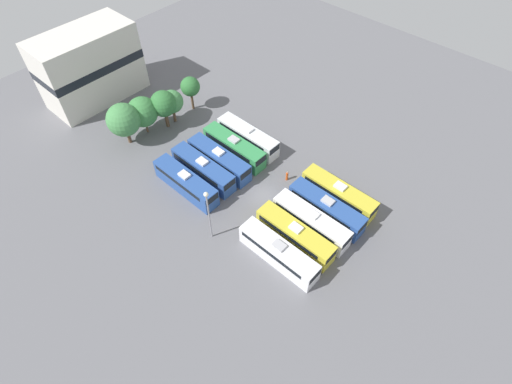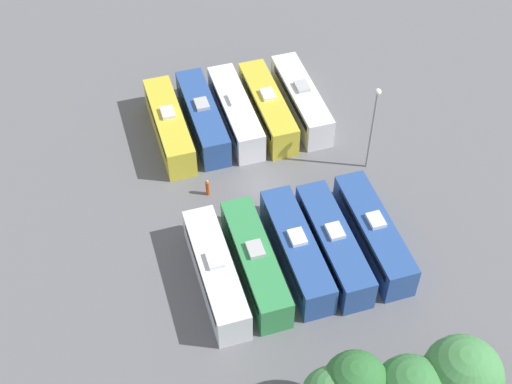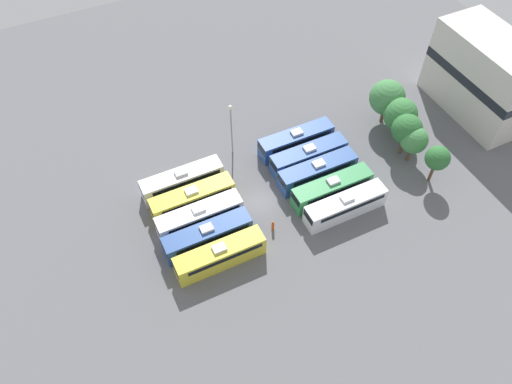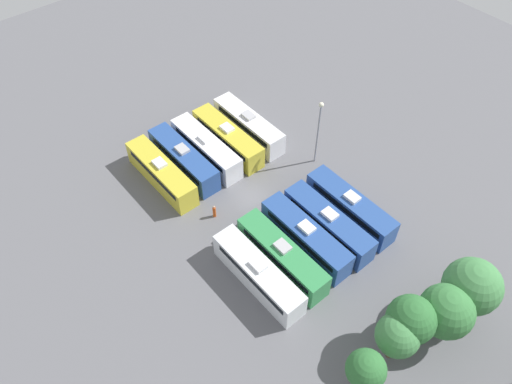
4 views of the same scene
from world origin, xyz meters
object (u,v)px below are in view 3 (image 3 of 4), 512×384
(tree_1, at_px, (400,115))
(tree_4, at_px, (437,158))
(bus_8, at_px, (332,188))
(tree_2, at_px, (407,130))
(bus_3, at_px, (208,235))
(light_pole, at_px, (231,122))
(bus_0, at_px, (182,180))
(tree_0, at_px, (387,98))
(bus_2, at_px, (200,216))
(depot_building, at_px, (484,76))
(tree_3, at_px, (414,140))
(bus_1, at_px, (193,198))
(bus_6, at_px, (309,156))
(worker_person, at_px, (273,226))
(bus_4, at_px, (220,255))
(bus_5, at_px, (296,140))
(bus_9, at_px, (346,205))
(bus_7, at_px, (318,171))

(tree_1, height_order, tree_4, tree_1)
(bus_8, bearing_deg, tree_2, 101.03)
(bus_3, distance_m, tree_2, 31.24)
(bus_3, xyz_separation_m, light_pole, (-12.95, 9.09, 4.30))
(bus_3, height_order, tree_4, tree_4)
(bus_0, bearing_deg, bus_3, -1.76)
(tree_0, height_order, tree_2, tree_0)
(bus_2, relative_size, tree_1, 1.70)
(depot_building, bearing_deg, tree_2, -79.24)
(tree_4, bearing_deg, tree_3, -175.91)
(bus_1, bearing_deg, light_pole, 127.58)
(bus_6, xyz_separation_m, worker_person, (7.90, -9.68, -0.87))
(bus_6, bearing_deg, worker_person, -50.76)
(light_pole, relative_size, tree_2, 1.32)
(bus_1, height_order, light_pole, light_pole)
(bus_0, relative_size, bus_1, 1.00)
(bus_2, bearing_deg, depot_building, 92.68)
(tree_2, xyz_separation_m, tree_3, (1.69, 0.10, -0.55))
(tree_1, bearing_deg, bus_4, -74.61)
(bus_3, height_order, worker_person, bus_3)
(worker_person, bearing_deg, bus_5, 139.97)
(light_pole, bearing_deg, bus_6, 52.60)
(tree_0, xyz_separation_m, depot_building, (3.75, 14.36, 1.63))
(tree_4, bearing_deg, light_pole, -126.84)
(tree_3, distance_m, depot_building, 16.54)
(bus_5, height_order, light_pole, light_pole)
(bus_1, relative_size, bus_4, 1.00)
(worker_person, xyz_separation_m, tree_3, (-2.32, 22.91, 3.24))
(tree_2, height_order, tree_4, tree_2)
(bus_9, height_order, depot_building, depot_building)
(bus_8, bearing_deg, bus_2, -100.97)
(bus_1, xyz_separation_m, bus_8, (6.53, 17.32, 0.00))
(bus_3, relative_size, tree_2, 1.65)
(worker_person, distance_m, tree_4, 23.62)
(bus_0, height_order, bus_6, same)
(bus_8, distance_m, tree_0, 17.66)
(tree_3, bearing_deg, bus_4, -82.76)
(bus_4, distance_m, bus_8, 17.77)
(tree_0, bearing_deg, bus_8, -57.59)
(bus_1, bearing_deg, tree_3, 79.59)
(bus_5, bearing_deg, bus_6, 1.68)
(bus_8, relative_size, tree_3, 1.87)
(bus_2, bearing_deg, bus_1, 175.58)
(bus_1, distance_m, bus_5, 17.67)
(bus_2, xyz_separation_m, tree_1, (-2.42, 32.20, 2.47))
(tree_3, bearing_deg, bus_8, -86.17)
(bus_2, xyz_separation_m, worker_person, (4.84, 8.00, -0.87))
(bus_6, height_order, tree_0, tree_0)
(bus_3, xyz_separation_m, tree_4, (3.79, 31.44, 2.85))
(bus_4, distance_m, bus_7, 18.50)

